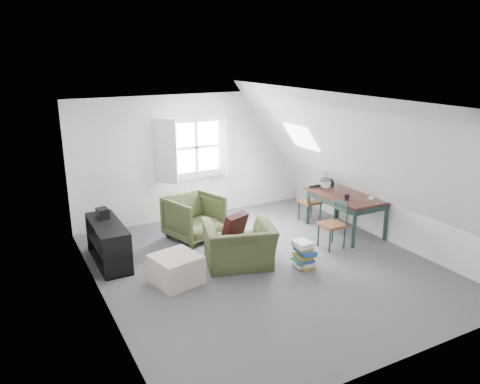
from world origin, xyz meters
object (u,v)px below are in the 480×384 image
dining_chair_near (334,224)px  media_shelf (109,245)px  ottoman (176,269)px  magazine_stack (304,255)px  dining_table (346,199)px  armchair_near (239,265)px  dining_chair_far (311,202)px  armchair_far (195,238)px

dining_chair_near → media_shelf: (-3.59, 1.18, -0.13)m
ottoman → magazine_stack: 2.01m
dining_table → magazine_stack: size_ratio=3.49×
armchair_near → dining_chair_near: dining_chair_near is taller
dining_chair_far → dining_chair_near: bearing=76.2°
armchair_near → media_shelf: bearing=-14.0°
armchair_near → dining_table: size_ratio=0.71×
media_shelf → dining_table: bearing=-9.8°
dining_chair_far → ottoman: bearing=24.9°
ottoman → dining_chair_near: dining_chair_near is taller
armchair_far → dining_table: 2.90m
dining_chair_near → magazine_stack: 1.03m
armchair_far → dining_chair_near: dining_chair_near is taller
armchair_near → ottoman: 1.11m
media_shelf → dining_chair_far: bearing=0.4°
armchair_far → ottoman: size_ratio=1.40×
dining_chair_near → magazine_stack: (-0.92, -0.42, -0.22)m
armchair_near → armchair_far: armchair_far is taller
ottoman → armchair_far: bearing=58.3°
dining_table → armchair_far: bearing=156.6°
ottoman → media_shelf: 1.33m
armchair_near → dining_chair_near: (1.78, -0.13, 0.44)m
armchair_near → media_shelf: media_shelf is taller
dining_chair_far → magazine_stack: dining_chair_far is taller
armchair_near → dining_table: (2.45, 0.35, 0.65)m
dining_table → media_shelf: size_ratio=1.14×
dining_chair_near → ottoman: bearing=-86.8°
ottoman → dining_table: (3.54, 0.42, 0.44)m
armchair_far → media_shelf: size_ratio=0.67×
dining_table → dining_chair_far: dining_chair_far is taller
media_shelf → armchair_far: bearing=11.5°
ottoman → media_shelf: bearing=122.5°
armchair_far → dining_chair_near: 2.52m
armchair_near → ottoman: bearing=20.0°
armchair_far → magazine_stack: 2.21m
armchair_near → dining_chair_near: size_ratio=1.27×
dining_table → media_shelf: dining_table is taller
magazine_stack → dining_table: bearing=29.4°
ottoman → dining_table: bearing=6.8°
armchair_far → dining_table: (2.63, -1.04, 0.65)m
dining_chair_far → dining_chair_near: 1.30m
media_shelf → dining_chair_near: bearing=-18.5°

